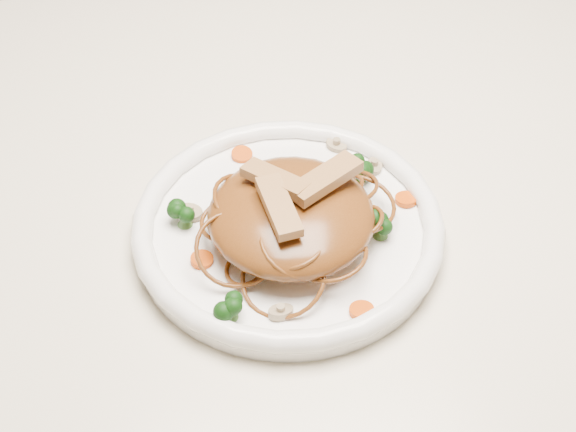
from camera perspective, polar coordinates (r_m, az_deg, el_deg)
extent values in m
cube|color=beige|center=(0.87, 4.26, 1.66)|extent=(1.20, 0.80, 0.04)
cylinder|color=white|center=(0.79, 0.00, -1.12)|extent=(0.37, 0.37, 0.02)
ellipsoid|color=brown|center=(0.75, 0.20, 0.02)|extent=(0.17, 0.17, 0.05)
cube|color=tan|center=(0.74, 2.47, 2.48)|extent=(0.07, 0.06, 0.01)
cube|color=tan|center=(0.74, -0.85, 2.45)|extent=(0.06, 0.06, 0.01)
cube|color=tan|center=(0.72, -0.61, 0.63)|extent=(0.03, 0.07, 0.01)
cylinder|color=#DE5308|center=(0.83, 2.93, 3.06)|extent=(0.02, 0.02, 0.00)
cylinder|color=#DE5308|center=(0.75, -5.71, -2.89)|extent=(0.02, 0.02, 0.00)
cylinder|color=#DE5308|center=(0.81, 7.80, 1.10)|extent=(0.02, 0.02, 0.00)
cylinder|color=#DE5308|center=(0.85, -3.06, 4.07)|extent=(0.03, 0.03, 0.00)
cylinder|color=#DE5308|center=(0.72, 4.88, -6.24)|extent=(0.02, 0.02, 0.00)
cylinder|color=tan|center=(0.71, -0.49, -6.36)|extent=(0.03, 0.03, 0.01)
cylinder|color=tan|center=(0.84, 5.71, 3.27)|extent=(0.03, 0.03, 0.01)
cylinder|color=tan|center=(0.79, -6.54, 0.23)|extent=(0.04, 0.04, 0.01)
cylinder|color=tan|center=(0.86, 3.22, 4.68)|extent=(0.03, 0.03, 0.01)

